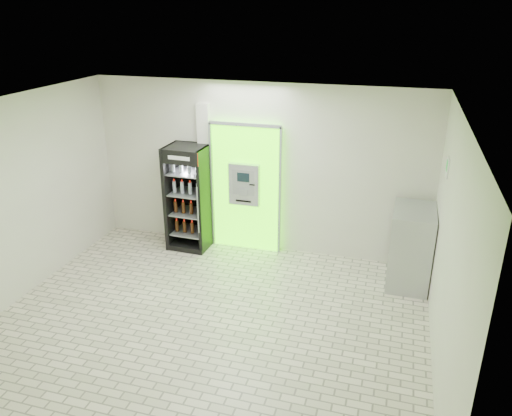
% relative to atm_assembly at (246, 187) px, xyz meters
% --- Properties ---
extents(ground, '(6.00, 6.00, 0.00)m').
position_rel_atm_assembly_xyz_m(ground, '(0.20, -2.41, -1.17)').
color(ground, beige).
rests_on(ground, ground).
extents(room_shell, '(6.00, 6.00, 6.00)m').
position_rel_atm_assembly_xyz_m(room_shell, '(0.20, -2.41, 0.67)').
color(room_shell, silver).
rests_on(room_shell, ground).
extents(atm_assembly, '(1.30, 0.24, 2.33)m').
position_rel_atm_assembly_xyz_m(atm_assembly, '(0.00, 0.00, 0.00)').
color(atm_assembly, '#48FF03').
rests_on(atm_assembly, ground).
extents(pillar, '(0.22, 0.11, 2.60)m').
position_rel_atm_assembly_xyz_m(pillar, '(-0.78, 0.04, 0.13)').
color(pillar, silver).
rests_on(pillar, ground).
extents(beverage_cooler, '(0.74, 0.69, 1.90)m').
position_rel_atm_assembly_xyz_m(beverage_cooler, '(-1.00, -0.23, -0.26)').
color(beverage_cooler, black).
rests_on(beverage_cooler, ground).
extents(steel_cabinet, '(0.65, 0.96, 1.27)m').
position_rel_atm_assembly_xyz_m(steel_cabinet, '(2.87, -0.51, -0.54)').
color(steel_cabinet, '#A5A8AD').
rests_on(steel_cabinet, ground).
extents(exit_sign, '(0.02, 0.22, 0.26)m').
position_rel_atm_assembly_xyz_m(exit_sign, '(3.19, -1.01, 0.95)').
color(exit_sign, white).
rests_on(exit_sign, room_shell).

